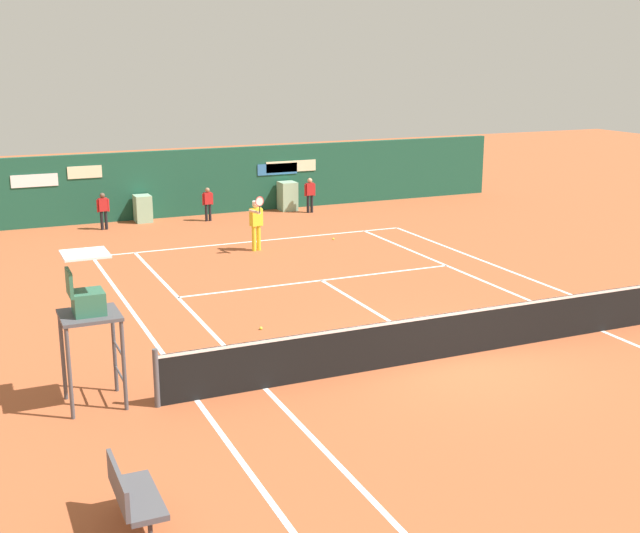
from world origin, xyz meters
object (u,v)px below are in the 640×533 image
(player_bench, at_px, (132,493))
(tennis_ball_mid_court, at_px, (333,239))
(tennis_ball_near_service_line, at_px, (261,328))
(ball_kid_centre_post, at_px, (208,202))
(umpire_chair, at_px, (88,308))
(player_on_baseline, at_px, (256,221))
(ball_kid_left_post, at_px, (310,193))
(ball_kid_right_post, at_px, (103,209))

(player_bench, relative_size, tennis_ball_mid_court, 18.48)
(tennis_ball_near_service_line, bearing_deg, ball_kid_centre_post, 78.87)
(player_bench, xyz_separation_m, ball_kid_centre_post, (6.68, 19.28, 0.21))
(umpire_chair, distance_m, tennis_ball_mid_court, 14.05)
(ball_kid_centre_post, bearing_deg, player_bench, 67.78)
(player_on_baseline, height_order, tennis_ball_mid_court, player_on_baseline)
(umpire_chair, xyz_separation_m, tennis_ball_near_service_line, (4.06, 2.63, -1.75))
(player_on_baseline, bearing_deg, ball_kid_left_post, -143.00)
(player_on_baseline, distance_m, ball_kid_left_post, 6.60)
(ball_kid_left_post, xyz_separation_m, tennis_ball_mid_court, (-1.21, -4.78, -0.75))
(ball_kid_right_post, bearing_deg, tennis_ball_near_service_line, 94.50)
(umpire_chair, relative_size, ball_kid_right_post, 2.11)
(ball_kid_right_post, distance_m, tennis_ball_near_service_line, 12.54)
(ball_kid_right_post, height_order, ball_kid_left_post, ball_kid_left_post)
(player_bench, relative_size, ball_kid_right_post, 0.96)
(ball_kid_right_post, bearing_deg, umpire_chair, 78.15)
(umpire_chair, height_order, tennis_ball_mid_court, umpire_chair)
(umpire_chair, relative_size, ball_kid_centre_post, 2.21)
(player_on_baseline, relative_size, ball_kid_left_post, 1.34)
(player_on_baseline, height_order, ball_kid_right_post, player_on_baseline)
(umpire_chair, bearing_deg, ball_kid_right_post, 169.77)
(ball_kid_right_post, bearing_deg, ball_kid_left_post, 178.38)
(tennis_ball_mid_court, bearing_deg, player_on_baseline, -171.49)
(player_bench, xyz_separation_m, tennis_ball_mid_court, (9.57, 14.49, -0.47))
(player_bench, bearing_deg, ball_kid_centre_post, 160.89)
(tennis_ball_mid_court, bearing_deg, ball_kid_centre_post, 121.15)
(player_on_baseline, bearing_deg, umpire_chair, 41.35)
(player_on_baseline, distance_m, tennis_ball_mid_court, 3.03)
(umpire_chair, distance_m, ball_kid_right_post, 15.36)
(player_bench, height_order, ball_kid_right_post, ball_kid_right_post)
(player_bench, distance_m, tennis_ball_mid_court, 17.37)
(ball_kid_left_post, distance_m, tennis_ball_near_service_line, 14.09)
(ball_kid_centre_post, relative_size, tennis_ball_mid_court, 18.31)
(ball_kid_left_post, distance_m, ball_kid_centre_post, 4.10)
(player_bench, height_order, tennis_ball_mid_court, player_bench)
(umpire_chair, height_order, ball_kid_centre_post, umpire_chair)
(player_bench, distance_m, ball_kid_left_post, 22.08)
(tennis_ball_mid_court, height_order, tennis_ball_near_service_line, same)
(ball_kid_left_post, bearing_deg, ball_kid_right_post, 1.06)
(ball_kid_left_post, bearing_deg, player_on_baseline, 53.15)
(player_on_baseline, relative_size, tennis_ball_mid_court, 26.74)
(umpire_chair, height_order, ball_kid_left_post, umpire_chair)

